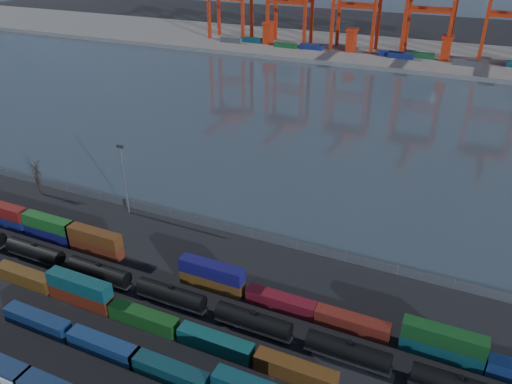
% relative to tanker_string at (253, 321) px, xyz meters
% --- Properties ---
extents(ground, '(700.00, 700.00, 0.00)m').
position_rel_tanker_string_xyz_m(ground, '(-11.53, -3.56, -2.03)').
color(ground, black).
rests_on(ground, ground).
extents(harbor_water, '(700.00, 700.00, 0.00)m').
position_rel_tanker_string_xyz_m(harbor_water, '(-11.53, 101.44, -2.02)').
color(harbor_water, '#2C3740').
rests_on(harbor_water, ground).
extents(far_quay, '(700.00, 70.00, 2.00)m').
position_rel_tanker_string_xyz_m(far_quay, '(-11.53, 206.44, -1.03)').
color(far_quay, '#514F4C').
rests_on(far_quay, ground).
extents(container_row_south, '(139.31, 2.50, 5.33)m').
position_rel_tanker_string_xyz_m(container_row_south, '(-15.18, -13.73, -0.21)').
color(container_row_south, '#45464A').
rests_on(container_row_south, ground).
extents(container_row_mid, '(142.30, 2.51, 5.34)m').
position_rel_tanker_string_xyz_m(container_row_mid, '(-2.86, -6.07, -0.25)').
color(container_row_mid, '#3D4042').
rests_on(container_row_mid, ground).
extents(container_row_north, '(141.41, 2.49, 5.30)m').
position_rel_tanker_string_xyz_m(container_row_north, '(-10.17, 6.81, 0.24)').
color(container_row_north, '#101B53').
rests_on(container_row_north, ground).
extents(tanker_string, '(137.17, 2.83, 4.05)m').
position_rel_tanker_string_xyz_m(tanker_string, '(0.00, 0.00, 0.00)').
color(tanker_string, black).
rests_on(tanker_string, ground).
extents(waterfront_fence, '(160.12, 0.12, 2.20)m').
position_rel_tanker_string_xyz_m(waterfront_fence, '(-11.53, 24.44, -1.03)').
color(waterfront_fence, '#595B5E').
rests_on(waterfront_fence, ground).
extents(bare_tree, '(2.35, 2.41, 8.87)m').
position_rel_tanker_string_xyz_m(bare_tree, '(-66.49, 20.91, 2.43)').
color(bare_tree, black).
rests_on(bare_tree, ground).
extents(yard_light_mast, '(1.60, 0.40, 16.60)m').
position_rel_tanker_string_xyz_m(yard_light_mast, '(-41.53, 22.44, 7.27)').
color(yard_light_mast, slate).
rests_on(yard_light_mast, ground).
extents(quay_containers, '(172.58, 10.99, 2.60)m').
position_rel_tanker_string_xyz_m(quay_containers, '(-22.52, 191.90, 1.27)').
color(quay_containers, navy).
rests_on(quay_containers, far_quay).
extents(straddle_carriers, '(140.00, 7.00, 11.10)m').
position_rel_tanker_string_xyz_m(straddle_carriers, '(-14.03, 196.44, 5.79)').
color(straddle_carriers, red).
rests_on(straddle_carriers, far_quay).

